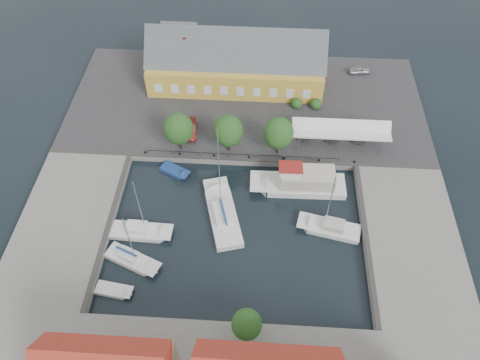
# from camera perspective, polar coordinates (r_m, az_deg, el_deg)

# --- Properties ---
(ground) EXTENTS (140.00, 140.00, 0.00)m
(ground) POSITION_cam_1_polar(r_m,az_deg,el_deg) (61.25, -0.34, -5.19)
(ground) COLOR black
(ground) RESTS_ON ground
(north_quay) EXTENTS (56.00, 26.00, 1.00)m
(north_quay) POSITION_cam_1_polar(r_m,az_deg,el_deg) (76.46, 0.79, 9.26)
(north_quay) COLOR #2D2D30
(north_quay) RESTS_ON ground
(west_quay) EXTENTS (12.00, 24.00, 1.00)m
(west_quay) POSITION_cam_1_polar(r_m,az_deg,el_deg) (64.50, -20.45, -5.08)
(west_quay) COLOR slate
(west_quay) RESTS_ON ground
(east_quay) EXTENTS (12.00, 24.00, 1.00)m
(east_quay) POSITION_cam_1_polar(r_m,az_deg,el_deg) (62.76, 20.17, -7.10)
(east_quay) COLOR slate
(east_quay) RESTS_ON ground
(quay_edge_fittings) EXTENTS (56.00, 24.72, 0.40)m
(quay_edge_fittings) POSITION_cam_1_polar(r_m,az_deg,el_deg) (63.27, -0.05, -1.12)
(quay_edge_fittings) COLOR #383533
(quay_edge_fittings) RESTS_ON north_quay
(warehouse) EXTENTS (28.56, 14.00, 9.55)m
(warehouse) POSITION_cam_1_polar(r_m,az_deg,el_deg) (78.38, -0.93, 14.06)
(warehouse) COLOR gold
(warehouse) RESTS_ON north_quay
(tent_canopy) EXTENTS (14.00, 4.00, 2.83)m
(tent_canopy) POSITION_cam_1_polar(r_m,az_deg,el_deg) (68.93, 12.21, 6.02)
(tent_canopy) COLOR white
(tent_canopy) RESTS_ON north_quay
(quay_trees) EXTENTS (18.20, 4.20, 6.30)m
(quay_trees) POSITION_cam_1_polar(r_m,az_deg,el_deg) (65.48, -1.43, 6.00)
(quay_trees) COLOR black
(quay_trees) RESTS_ON north_quay
(car_silver) EXTENTS (3.72, 1.95, 1.21)m
(car_silver) POSITION_cam_1_polar(r_m,az_deg,el_deg) (84.07, 14.35, 12.83)
(car_silver) COLOR #AAABB1
(car_silver) RESTS_ON north_quay
(car_red) EXTENTS (2.28, 4.88, 1.55)m
(car_red) POSITION_cam_1_polar(r_m,az_deg,el_deg) (70.69, -6.03, 6.24)
(car_red) COLOR #581614
(car_red) RESTS_ON north_quay
(center_sailboat) EXTENTS (6.29, 11.75, 15.27)m
(center_sailboat) POSITION_cam_1_polar(r_m,az_deg,el_deg) (61.54, -2.12, -4.28)
(center_sailboat) COLOR silver
(center_sailboat) RESTS_ON ground
(trawler) EXTENTS (13.35, 4.18, 5.00)m
(trawler) POSITION_cam_1_polar(r_m,az_deg,el_deg) (64.60, 7.54, -0.33)
(trawler) COLOR silver
(trawler) RESTS_ON ground
(east_boat_b) EXTENTS (8.43, 4.33, 11.12)m
(east_boat_b) POSITION_cam_1_polar(r_m,az_deg,el_deg) (61.48, 10.95, -5.84)
(east_boat_b) COLOR silver
(east_boat_b) RESTS_ON ground
(west_boat_c) EXTENTS (8.08, 2.79, 10.84)m
(west_boat_c) POSITION_cam_1_polar(r_m,az_deg,el_deg) (61.43, -12.07, -6.22)
(west_boat_c) COLOR silver
(west_boat_c) RESTS_ON ground
(west_boat_d) EXTENTS (7.44, 4.80, 9.88)m
(west_boat_d) POSITION_cam_1_polar(r_m,az_deg,el_deg) (59.37, -13.05, -9.48)
(west_boat_d) COLOR silver
(west_boat_d) RESTS_ON ground
(launch_sw) EXTENTS (4.64, 2.28, 0.98)m
(launch_sw) POSITION_cam_1_polar(r_m,az_deg,el_deg) (58.03, -15.16, -12.91)
(launch_sw) COLOR silver
(launch_sw) RESTS_ON ground
(launch_nw) EXTENTS (4.71, 3.54, 0.88)m
(launch_nw) POSITION_cam_1_polar(r_m,az_deg,el_deg) (67.31, -7.99, 1.07)
(launch_nw) COLOR navy
(launch_nw) RESTS_ON ground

